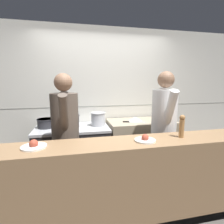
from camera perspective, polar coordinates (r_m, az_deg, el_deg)
ground_plane at (r=2.58m, az=3.46°, el=-28.77°), size 14.00×14.00×0.00m
wall_back_tiled at (r=3.37m, az=-2.63°, el=4.57°), size 8.00×0.06×2.60m
oven_range at (r=3.14m, az=-12.59°, el=-12.43°), size 1.21×0.71×0.86m
prep_counter at (r=3.34m, az=9.31°, el=-10.51°), size 1.19×0.65×0.91m
pass_counter at (r=2.14m, az=5.29°, el=-22.04°), size 2.98×0.45×0.97m
stock_pot at (r=3.08m, az=-20.78°, el=-3.33°), size 0.28×0.28×0.15m
sauce_pot at (r=2.97m, az=-13.83°, el=-2.88°), size 0.35×0.35×0.20m
braising_pot at (r=3.01m, az=-4.55°, el=-2.20°), size 0.25×0.25×0.23m
mixing_bowl_steel at (r=3.19m, az=7.56°, el=-2.15°), size 0.26×0.26×0.08m
chefs_knife at (r=3.05m, az=6.70°, el=-3.28°), size 0.40×0.15×0.02m
plated_dish_main at (r=1.90m, az=-24.17°, el=-9.98°), size 0.24×0.24×0.09m
plated_dish_appetiser at (r=1.96m, az=10.74°, el=-8.77°), size 0.23×0.23×0.08m
pepper_mill at (r=2.17m, az=21.84°, el=-4.16°), size 0.06×0.06×0.27m
chef_head_cook at (r=2.38m, az=-14.94°, el=-6.45°), size 0.35×0.75×1.72m
chef_sous at (r=2.66m, az=16.49°, el=-4.31°), size 0.41×0.77×1.75m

